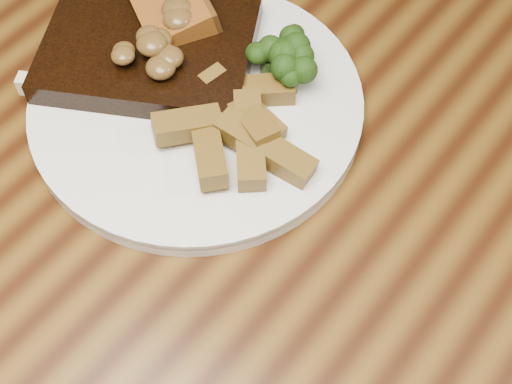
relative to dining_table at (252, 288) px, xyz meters
The scene contains 9 objects.
dining_table is the anchor object (origin of this frame).
chair_far 0.60m from the dining_table, 94.49° to the left, with size 0.52×0.52×0.86m.
plate 0.16m from the dining_table, 149.41° to the left, with size 0.28×0.28×0.01m, color silver.
steak 0.22m from the dining_table, 156.14° to the left, with size 0.18×0.13×0.03m, color black.
steak_bone 0.21m from the dining_table, behind, with size 0.14×0.01×0.02m, color beige.
mushroom_pile 0.23m from the dining_table, 156.73° to the left, with size 0.07×0.07×0.03m, color brown, non-canonical shape.
garlic_bread 0.25m from the dining_table, 148.25° to the left, with size 0.10×0.06×0.02m, color brown.
potato_wedges 0.14m from the dining_table, 127.76° to the left, with size 0.11×0.11×0.02m, color brown, non-canonical shape.
broccoli_cluster 0.19m from the dining_table, 115.32° to the left, with size 0.06×0.06×0.04m, color #1C3B0D, non-canonical shape.
Camera 1 is at (0.16, -0.20, 1.23)m, focal length 50.00 mm.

